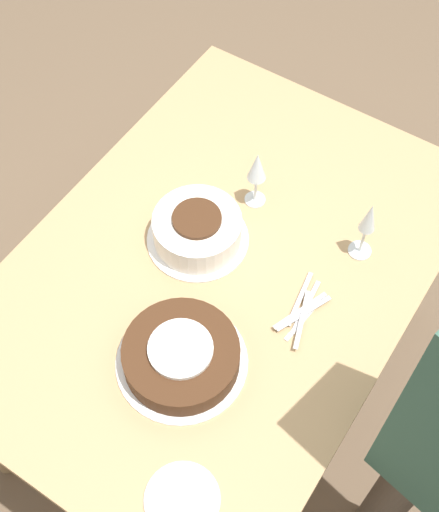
{
  "coord_description": "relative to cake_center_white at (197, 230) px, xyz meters",
  "views": [
    {
      "loc": [
        -0.84,
        -0.55,
        2.36
      ],
      "look_at": [
        0.0,
        0.0,
        0.8
      ],
      "focal_mm": 50.0,
      "sensor_mm": 36.0,
      "label": 1
    }
  ],
  "objects": [
    {
      "name": "ground_plane",
      "position": [
        -0.04,
        -0.1,
        -0.8
      ],
      "size": [
        12.0,
        12.0,
        0.0
      ],
      "primitive_type": "plane",
      "color": "brown"
    },
    {
      "name": "dining_table",
      "position": [
        -0.04,
        -0.1,
        -0.16
      ],
      "size": [
        1.42,
        0.99,
        0.75
      ],
      "color": "tan",
      "rests_on": "ground_plane"
    },
    {
      "name": "wine_glass_far",
      "position": [
        0.21,
        -0.39,
        0.09
      ],
      "size": [
        0.06,
        0.06,
        0.2
      ],
      "color": "silver",
      "rests_on": "dining_table"
    },
    {
      "name": "dessert_plate_left",
      "position": [
        -0.59,
        -0.36,
        -0.04
      ],
      "size": [
        0.17,
        0.17,
        0.01
      ],
      "color": "silver",
      "rests_on": "dining_table"
    },
    {
      "name": "cake_center_white",
      "position": [
        0.0,
        0.0,
        0.0
      ],
      "size": [
        0.28,
        0.28,
        0.1
      ],
      "color": "white",
      "rests_on": "dining_table"
    },
    {
      "name": "wine_glass_near",
      "position": [
        0.2,
        -0.06,
        0.09
      ],
      "size": [
        0.06,
        0.06,
        0.2
      ],
      "color": "silver",
      "rests_on": "dining_table"
    },
    {
      "name": "fork_pile",
      "position": [
        -0.04,
        -0.35,
        -0.04
      ],
      "size": [
        0.22,
        0.09,
        0.02
      ],
      "color": "silver",
      "rests_on": "dining_table"
    },
    {
      "name": "cake_front_chocolate",
      "position": [
        -0.32,
        -0.17,
        -0.01
      ],
      "size": [
        0.32,
        0.32,
        0.08
      ],
      "color": "white",
      "rests_on": "dining_table"
    }
  ]
}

